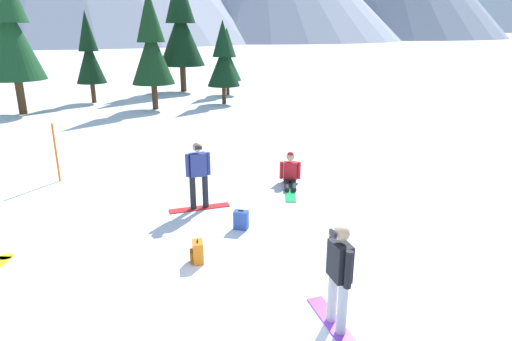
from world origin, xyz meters
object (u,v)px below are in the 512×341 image
snowboarder_foreground (339,275)px  pine_tree_twin (181,26)px  backpack_orange (197,252)px  pine_tree_tall (89,53)px  snowboarder_background (290,174)px  pine_tree_broad (151,45)px  pine_tree_slender (227,59)px  pine_tree_short (223,59)px  trail_marker_pole (56,153)px  snowboarder_midground (198,174)px  pine_tree_young (152,56)px  backpack_blue (241,220)px  pine_tree_leaning (9,27)px

snowboarder_foreground → pine_tree_twin: pine_tree_twin is taller
backpack_orange → pine_tree_tall: pine_tree_tall is taller
snowboarder_background → pine_tree_broad: size_ratio=0.28×
pine_tree_broad → pine_tree_slender: size_ratio=1.44×
pine_tree_short → pine_tree_slender: (1.02, 3.69, -0.23)m
pine_tree_twin → snowboarder_foreground: bearing=-91.8°
pine_tree_broad → trail_marker_pole: bearing=-106.3°
snowboarder_midground → backpack_orange: bearing=-99.4°
pine_tree_short → pine_tree_young: bearing=127.3°
backpack_blue → pine_tree_twin: bearing=86.5°
pine_tree_short → pine_tree_slender: size_ratio=1.09×
pine_tree_young → pine_tree_slender: pine_tree_young is taller
snowboarder_foreground → pine_tree_twin: bearing=88.2°
backpack_blue → pine_tree_young: (-0.72, 22.65, 2.40)m
snowboarder_background → pine_tree_young: (-2.83, 20.08, 2.29)m
snowboarder_midground → backpack_blue: size_ratio=3.71×
snowboarder_foreground → pine_tree_leaning: 22.89m
snowboarder_midground → pine_tree_leaning: 17.63m
pine_tree_leaning → pine_tree_young: (7.25, 5.52, -1.87)m
snowboarder_midground → pine_tree_broad: pine_tree_broad is taller
pine_tree_tall → pine_tree_short: bearing=-18.7°
pine_tree_broad → pine_tree_young: bearing=87.5°
backpack_blue → pine_tree_leaning: size_ratio=0.06×
backpack_blue → pine_tree_short: size_ratio=0.10×
backpack_blue → trail_marker_pole: size_ratio=0.27×
snowboarder_midground → backpack_blue: (0.74, -1.45, -0.71)m
snowboarder_foreground → pine_tree_slender: bearing=81.7°
snowboarder_foreground → pine_tree_broad: 20.77m
snowboarder_foreground → snowboarder_midground: (-1.31, 5.25, 0.02)m
snowboarder_background → pine_tree_broad: (-3.09, 14.16, 3.21)m
snowboarder_foreground → pine_tree_slender: pine_tree_slender is taller
snowboarder_midground → trail_marker_pole: 4.98m
pine_tree_slender → pine_tree_broad: bearing=-139.3°
snowboarder_background → pine_tree_tall: pine_tree_tall is taller
snowboarder_background → trail_marker_pole: size_ratio=1.01×
snowboarder_midground → trail_marker_pole: (-3.76, 3.26, -0.04)m
pine_tree_slender → pine_tree_young: bearing=163.7°
snowboarder_midground → pine_tree_tall: size_ratio=0.32×
backpack_blue → pine_tree_tall: bearing=102.7°
snowboarder_background → backpack_orange: (-3.30, -3.82, -0.11)m
backpack_blue → pine_tree_leaning: pine_tree_leaning is taller
pine_tree_leaning → snowboarder_background: bearing=-55.3°
pine_tree_leaning → pine_tree_young: bearing=37.3°
backpack_blue → pine_tree_broad: size_ratio=0.07×
pine_tree_twin → trail_marker_pole: bearing=-107.3°
pine_tree_tall → pine_tree_slender: (8.75, 1.07, -0.52)m
pine_tree_short → pine_tree_broad: size_ratio=0.76×
backpack_orange → pine_tree_twin: bearing=84.0°
pine_tree_tall → pine_tree_twin: (5.99, 3.72, 1.60)m
pine_tree_leaning → pine_tree_young: size_ratio=1.72×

